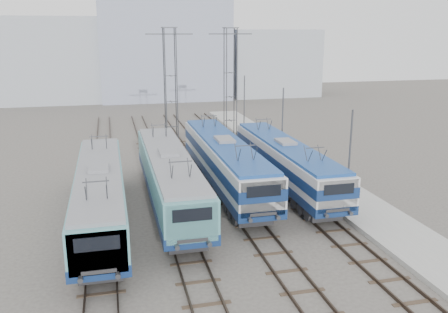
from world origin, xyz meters
TOP-DOWN VIEW (x-y plane):
  - ground at (0.00, 0.00)m, footprint 160.00×160.00m
  - platform at (10.20, 8.00)m, footprint 4.00×70.00m
  - locomotive_far_left at (-6.75, 3.95)m, footprint 2.81×17.74m
  - locomotive_center_left at (-2.25, 6.31)m, footprint 2.89×18.28m
  - locomotive_center_right at (2.25, 8.97)m, footprint 2.94×18.60m
  - locomotive_far_right at (6.75, 8.17)m, footprint 2.76×17.43m
  - catenary_tower_west at (0.00, 22.00)m, footprint 4.50×1.20m
  - catenary_tower_east at (6.50, 24.00)m, footprint 4.50×1.20m
  - mast_front at (8.60, 2.00)m, footprint 0.12×0.12m
  - mast_mid at (8.60, 14.00)m, footprint 0.12×0.12m
  - mast_rear at (8.60, 26.00)m, footprint 0.12×0.12m
  - building_west at (-14.00, 62.00)m, footprint 18.00×12.00m
  - building_center at (4.00, 62.00)m, footprint 22.00×14.00m
  - building_east at (24.00, 62.00)m, footprint 16.00×12.00m

SIDE VIEW (x-z plane):
  - ground at x=0.00m, z-range 0.00..0.00m
  - platform at x=10.20m, z-range 0.00..0.30m
  - locomotive_far_left at x=-6.75m, z-range 0.54..3.88m
  - locomotive_far_right at x=6.75m, z-range 0.59..3.87m
  - locomotive_center_left at x=-2.25m, z-range 0.56..4.00m
  - locomotive_center_right at x=2.25m, z-range 0.62..4.12m
  - mast_front at x=8.60m, z-range 0.00..7.00m
  - mast_mid at x=8.60m, z-range 0.00..7.00m
  - mast_rear at x=8.60m, z-range 0.00..7.00m
  - building_east at x=24.00m, z-range 0.00..12.00m
  - catenary_tower_west at x=0.00m, z-range 0.64..12.64m
  - catenary_tower_east at x=6.50m, z-range 0.64..12.64m
  - building_west at x=-14.00m, z-range 0.00..14.00m
  - building_center at x=4.00m, z-range 0.00..18.00m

